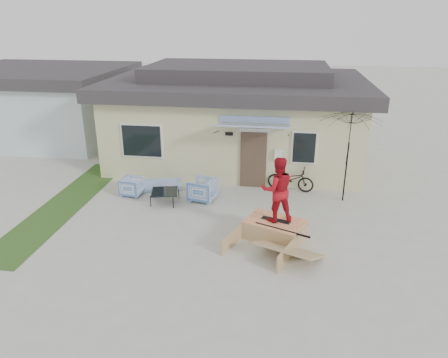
# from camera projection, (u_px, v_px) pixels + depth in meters

# --- Properties ---
(ground) EXTENTS (90.00, 90.00, 0.00)m
(ground) POSITION_uv_depth(u_px,v_px,m) (204.00, 245.00, 11.83)
(ground) COLOR #B1B0A4
(ground) RESTS_ON ground
(grass_strip) EXTENTS (1.40, 8.00, 0.01)m
(grass_strip) POSITION_uv_depth(u_px,v_px,m) (66.00, 204.00, 14.37)
(grass_strip) COLOR #294B1C
(grass_strip) RESTS_ON ground
(house) EXTENTS (10.80, 8.49, 4.10)m
(house) POSITION_uv_depth(u_px,v_px,m) (237.00, 114.00, 18.48)
(house) COLOR #C7C58F
(house) RESTS_ON ground
(neighbor_house) EXTENTS (8.60, 7.60, 3.50)m
(neighbor_house) POSITION_uv_depth(u_px,v_px,m) (40.00, 102.00, 21.78)
(neighbor_house) COLOR silver
(neighbor_house) RESTS_ON ground
(loveseat) EXTENTS (1.67, 0.89, 0.63)m
(loveseat) POSITION_uv_depth(u_px,v_px,m) (159.00, 181.00, 15.46)
(loveseat) COLOR #3461AA
(loveseat) RESTS_ON ground
(armchair_left) EXTENTS (0.74, 0.78, 0.73)m
(armchair_left) POSITION_uv_depth(u_px,v_px,m) (132.00, 186.00, 14.94)
(armchair_left) COLOR #3461AA
(armchair_left) RESTS_ON ground
(armchair_right) EXTENTS (0.94, 0.98, 0.86)m
(armchair_right) POSITION_uv_depth(u_px,v_px,m) (202.00, 188.00, 14.51)
(armchair_right) COLOR #3461AA
(armchair_right) RESTS_ON ground
(coffee_table) EXTENTS (1.04, 1.04, 0.43)m
(coffee_table) POSITION_uv_depth(u_px,v_px,m) (165.00, 197.00, 14.38)
(coffee_table) COLOR black
(coffee_table) RESTS_ON ground
(bicycle) EXTENTS (1.77, 0.89, 1.08)m
(bicycle) POSITION_uv_depth(u_px,v_px,m) (291.00, 176.00, 15.29)
(bicycle) COLOR black
(bicycle) RESTS_ON ground
(patio_umbrella) EXTENTS (2.23, 2.09, 2.20)m
(patio_umbrella) POSITION_uv_depth(u_px,v_px,m) (348.00, 152.00, 14.00)
(patio_umbrella) COLOR black
(patio_umbrella) RESTS_ON ground
(skate_ramp) EXTENTS (2.32, 2.61, 0.54)m
(skate_ramp) POSITION_uv_depth(u_px,v_px,m) (275.00, 230.00, 12.09)
(skate_ramp) COLOR tan
(skate_ramp) RESTS_ON ground
(skateboard) EXTENTS (0.86, 0.46, 0.05)m
(skateboard) POSITION_uv_depth(u_px,v_px,m) (276.00, 220.00, 12.03)
(skateboard) COLOR black
(skateboard) RESTS_ON skate_ramp
(skater) EXTENTS (1.08, 0.93, 1.89)m
(skater) POSITION_uv_depth(u_px,v_px,m) (277.00, 188.00, 11.67)
(skater) COLOR #A7101A
(skater) RESTS_ON skateboard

